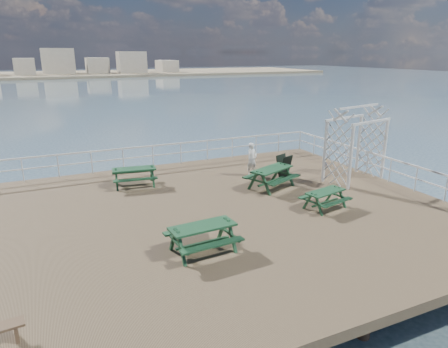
% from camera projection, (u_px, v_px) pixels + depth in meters
% --- Properties ---
extents(ground, '(18.00, 14.00, 0.30)m').
position_uv_depth(ground, '(204.00, 218.00, 14.24)').
color(ground, brown).
rests_on(ground, ground).
extents(sea_backdrop, '(300.00, 300.00, 9.20)m').
position_uv_depth(sea_backdrop, '(92.00, 71.00, 135.97)').
color(sea_backdrop, '#3B5763').
rests_on(sea_backdrop, ground).
extents(railing, '(17.77, 13.76, 1.10)m').
position_uv_depth(railing, '(178.00, 172.00, 16.15)').
color(railing, silver).
rests_on(railing, ground).
extents(picnic_table_b, '(1.99, 1.69, 0.88)m').
position_uv_depth(picnic_table_b, '(134.00, 173.00, 17.08)').
color(picnic_table_b, '#14391C').
rests_on(picnic_table_b, ground).
extents(picnic_table_c, '(2.45, 2.24, 0.97)m').
position_uv_depth(picnic_table_c, '(272.00, 174.00, 16.81)').
color(picnic_table_c, '#14391C').
rests_on(picnic_table_c, ground).
extents(picnic_table_d, '(1.99, 1.65, 0.92)m').
position_uv_depth(picnic_table_d, '(203.00, 232.00, 11.38)').
color(picnic_table_d, '#14391C').
rests_on(picnic_table_d, ground).
extents(picnic_table_e, '(1.80, 1.57, 0.76)m').
position_uv_depth(picnic_table_e, '(325.00, 196.00, 14.60)').
color(picnic_table_e, '#14391C').
rests_on(picnic_table_e, ground).
extents(trellis_arbor, '(2.92, 1.97, 3.33)m').
position_uv_depth(trellis_arbor, '(355.00, 148.00, 17.59)').
color(trellis_arbor, silver).
rests_on(trellis_arbor, ground).
extents(sandwich_board, '(0.78, 0.68, 1.07)m').
position_uv_depth(sandwich_board, '(284.00, 167.00, 18.21)').
color(sandwich_board, black).
rests_on(sandwich_board, ground).
extents(person, '(0.65, 0.53, 1.55)m').
position_uv_depth(person, '(252.00, 159.00, 18.42)').
color(person, white).
rests_on(person, ground).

